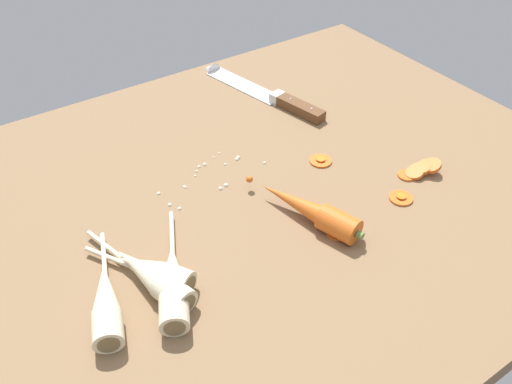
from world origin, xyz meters
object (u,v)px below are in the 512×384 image
Objects in this scene: carrot_slice_stack at (420,170)px; carrot_slice_stray_mid at (401,197)px; parsnip_mid_left at (151,277)px; carrot_slice_stray_far at (337,232)px; chefs_knife at (257,90)px; parsnip_mid_right at (106,302)px; whole_carrot at (311,210)px; parsnip_back at (173,283)px; parsnip_front at (154,272)px; carrot_slice_stray_near at (321,160)px.

carrot_slice_stack is 8.22cm from carrot_slice_stray_mid.
carrot_slice_stray_far is at bearing -13.02° from parsnip_mid_left.
chefs_knife reaches higher than carrot_slice_stray_mid.
carrot_slice_stray_mid is (42.67, -6.22, -1.62)cm from parsnip_mid_left.
parsnip_mid_right is at bearing 170.53° from carrot_slice_stray_far.
whole_carrot is 1.06× the size of parsnip_mid_right.
whole_carrot is at bearing 176.48° from carrot_slice_stack.
parsnip_mid_right and parsnip_back have the same top height.
carrot_slice_stray_far is at bearing -72.84° from whole_carrot.
carrot_slice_stray_far is (27.53, -7.15, -1.62)cm from parsnip_front.
parsnip_mid_right is 4.99× the size of carrot_slice_stray_near.
carrot_slice_stack is 17.43cm from carrot_slice_stray_near.
parsnip_mid_left is at bearing 166.98° from carrot_slice_stray_far.
carrot_slice_stray_near is at bearing 12.90° from parsnip_front.
parsnip_mid_right is 2.72× the size of carrot_slice_stack.
parsnip_front reaches higher than carrot_slice_stray_mid.
carrot_slice_stray_near is at bearing 58.04° from carrot_slice_stray_far.
parsnip_mid_left is 2.95× the size of carrot_slice_stack.
parsnip_back is 48.32cm from carrot_slice_stack.
whole_carrot reaches higher than parsnip_mid_right.
carrot_slice_stray_mid is 14.42cm from carrot_slice_stray_far.
carrot_slice_stray_near is at bearing 44.18° from whole_carrot.
parsnip_mid_left is 6.89cm from parsnip_mid_right.
chefs_knife is at bearing 37.04° from parsnip_mid_right.
carrot_slice_stack reaches higher than carrot_slice_stray_near.
parsnip_front reaches higher than chefs_knife.
parsnip_mid_right is 6.30× the size of carrot_slice_stray_far.
parsnip_mid_left is 39.17cm from carrot_slice_stray_near.
carrot_slice_stray_near and carrot_slice_stray_mid have the same top height.
parsnip_back is at bearing 175.15° from carrot_slice_stray_mid.
chefs_knife is at bearing 101.14° from carrot_slice_stack.
chefs_knife is 41.44cm from whole_carrot.
parsnip_front is at bearing 40.19° from parsnip_mid_left.
parsnip_mid_left is at bearing -166.46° from carrot_slice_stray_near.
parsnip_front is 4.18× the size of carrot_slice_stray_mid.
whole_carrot reaches higher than parsnip_mid_left.
parsnip_front is 7.69cm from parsnip_mid_right.
carrot_slice_stray_near is 18.50cm from carrot_slice_stray_far.
carrot_slice_stack is at bearing 8.53° from carrot_slice_stray_far.
carrot_slice_stack is at bearing -2.55° from parsnip_mid_right.
carrot_slice_stray_mid and carrot_slice_stray_far have the same top height.
carrot_slice_stray_far is (-14.41, -0.32, -0.00)cm from carrot_slice_stray_mid.
chefs_knife is 55.09cm from parsnip_front.
parsnip_mid_left is at bearing 176.33° from carrot_slice_stack.
parsnip_mid_left is 5.56× the size of carrot_slice_stray_mid.
carrot_slice_stray_far is (26.27, -3.77, -1.62)cm from parsnip_back.
parsnip_front reaches higher than carrot_slice_stray_near.
parsnip_front reaches higher than carrot_slice_stack.
parsnip_front is 28.49cm from carrot_slice_stray_far.
parsnip_mid_right is 49.86cm from carrot_slice_stray_mid.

